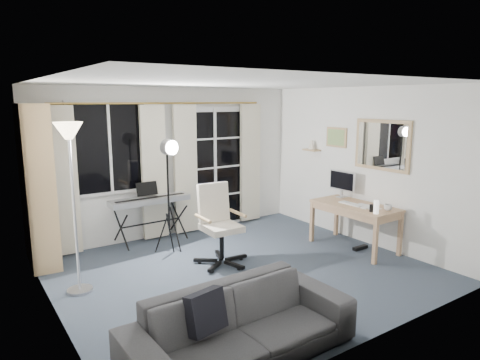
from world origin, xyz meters
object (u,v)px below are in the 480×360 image
Objects in this scene: bookshelf at (34,190)px; mug at (388,207)px; studio_light at (169,161)px; desk at (355,210)px; keyboard_piano at (150,201)px; torchiere_lamp at (70,157)px; sofa at (241,314)px; monitor at (342,181)px; office_chair at (217,217)px.

mug is at bearing -28.43° from bookshelf.
studio_light is 1.33× the size of desk.
studio_light is at bearing 143.00° from mug.
torchiere_lamp is at bearing -141.71° from keyboard_piano.
torchiere_lamp is 2.57m from sofa.
desk is 2.62× the size of monitor.
desk is (1.97, -0.69, -0.05)m from office_chair.
keyboard_piano is 2.55× the size of monitor.
desk is at bearing -114.99° from monitor.
bookshelf is at bearing 100.00° from torchiere_lamp.
sofa is (-3.17, -1.80, -0.53)m from monitor.
sofa is at bearing -113.39° from office_chair.
desk is at bearing 23.38° from sofa.
mug is (2.07, -1.19, 0.09)m from office_chair.
torchiere_lamp is at bearing 173.90° from monitor.
bookshelf is 1.69× the size of desk.
torchiere_lamp is 4.06m from monitor.
bookshelf is 19.46× the size of mug.
torchiere_lamp reaches higher than keyboard_piano.
bookshelf is 4.82m from mug.
studio_light is at bearing 159.24° from monitor.
bookshelf is at bearing 148.68° from mug.
office_chair is (0.47, -1.20, -0.04)m from keyboard_piano.
mug is (2.54, -2.40, 0.05)m from keyboard_piano.
studio_light is 0.83× the size of sofa.
mug reaches higher than desk.
studio_light reaches higher than monitor.
torchiere_lamp is 2.05m from office_chair.
keyboard_piano is at bearing -0.86° from bookshelf.
desk is (4.01, -2.00, -0.43)m from bookshelf.
torchiere_lamp is (0.21, -1.22, 0.56)m from bookshelf.
office_chair is (1.82, -0.09, -0.94)m from torchiere_lamp.
mug is at bearing -97.18° from monitor.
studio_light is 2.74m from monitor.
desk is at bearing 101.31° from mug.
torchiere_lamp is 17.70× the size of mug.
studio_light is at bearing 122.72° from office_chair.
desk is 3.27m from sofa.
monitor reaches higher than desk.
monitor is at bearing -3.76° from office_chair.
monitor is 4.40× the size of mug.
mug is at bearing -48.98° from studio_light.
studio_light reaches higher than office_chair.
keyboard_piano is at bearing 39.47° from torchiere_lamp.
bookshelf reaches higher than studio_light.
torchiere_lamp is 1.16× the size of studio_light.
keyboard_piano is 3.09m from desk.
monitor reaches higher than sofa.
torchiere_lamp is at bearing -77.11° from bookshelf.
torchiere_lamp is at bearing -170.55° from studio_light.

